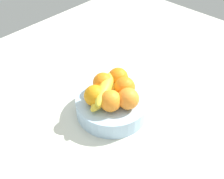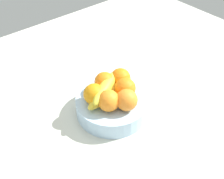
% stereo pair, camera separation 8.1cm
% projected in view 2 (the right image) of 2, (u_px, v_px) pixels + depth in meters
% --- Properties ---
extents(ground_plane, '(1.80, 1.40, 0.03)m').
position_uv_depth(ground_plane, '(104.00, 118.00, 0.93)').
color(ground_plane, beige).
extents(fruit_bowl, '(0.24, 0.24, 0.06)m').
position_uv_depth(fruit_bowl, '(112.00, 105.00, 0.91)').
color(fruit_bowl, '#A8CAE6').
rests_on(fruit_bowl, ground_plane).
extents(orange_front_left, '(0.07, 0.07, 0.07)m').
position_uv_depth(orange_front_left, '(125.00, 88.00, 0.88)').
color(orange_front_left, orange).
rests_on(orange_front_left, fruit_bowl).
extents(orange_front_right, '(0.07, 0.07, 0.07)m').
position_uv_depth(orange_front_right, '(120.00, 78.00, 0.92)').
color(orange_front_right, orange).
rests_on(orange_front_right, fruit_bowl).
extents(orange_center, '(0.07, 0.07, 0.07)m').
position_uv_depth(orange_center, '(105.00, 82.00, 0.90)').
color(orange_center, orange).
rests_on(orange_center, fruit_bowl).
extents(orange_back_left, '(0.07, 0.07, 0.07)m').
position_uv_depth(orange_back_left, '(94.00, 94.00, 0.86)').
color(orange_back_left, orange).
rests_on(orange_back_left, fruit_bowl).
extents(orange_back_right, '(0.07, 0.07, 0.07)m').
position_uv_depth(orange_back_right, '(109.00, 101.00, 0.84)').
color(orange_back_right, orange).
rests_on(orange_back_right, fruit_bowl).
extents(orange_top_stack, '(0.07, 0.07, 0.07)m').
position_uv_depth(orange_top_stack, '(127.00, 100.00, 0.84)').
color(orange_top_stack, orange).
rests_on(orange_top_stack, fruit_bowl).
extents(banana_bunch, '(0.18, 0.12, 0.06)m').
position_uv_depth(banana_bunch, '(106.00, 91.00, 0.88)').
color(banana_bunch, gold).
rests_on(banana_bunch, fruit_bowl).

